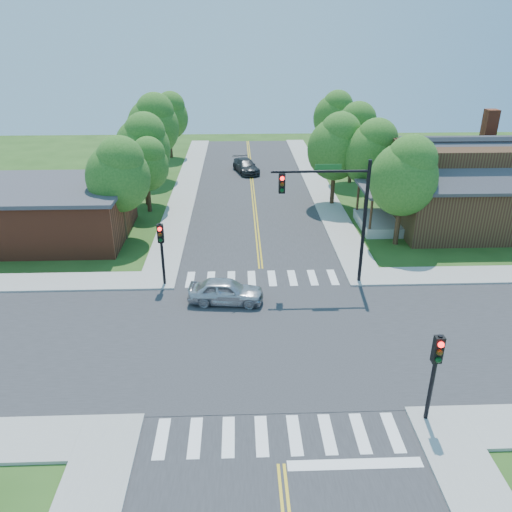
{
  "coord_description": "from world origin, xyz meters",
  "views": [
    {
      "loc": [
        -1.3,
        -19.83,
        13.5
      ],
      "look_at": [
        -0.4,
        4.67,
        2.2
      ],
      "focal_mm": 35.0,
      "sensor_mm": 36.0,
      "label": 1
    }
  ],
  "objects_px": {
    "signal_mast_ne": "(335,203)",
    "car_dgrey": "(246,166)",
    "car_silver": "(226,292)",
    "house_ne": "(467,183)",
    "signal_pole_nw": "(161,243)",
    "signal_pole_se": "(436,363)"
  },
  "relations": [
    {
      "from": "signal_mast_ne",
      "to": "car_silver",
      "type": "bearing_deg",
      "value": -160.7
    },
    {
      "from": "signal_pole_nw",
      "to": "car_silver",
      "type": "distance_m",
      "value": 4.56
    },
    {
      "from": "signal_mast_ne",
      "to": "car_silver",
      "type": "relative_size",
      "value": 1.74
    },
    {
      "from": "signal_mast_ne",
      "to": "car_dgrey",
      "type": "relative_size",
      "value": 1.47
    },
    {
      "from": "house_ne",
      "to": "car_dgrey",
      "type": "height_order",
      "value": "house_ne"
    },
    {
      "from": "signal_pole_nw",
      "to": "house_ne",
      "type": "distance_m",
      "value": 22.45
    },
    {
      "from": "signal_pole_nw",
      "to": "car_silver",
      "type": "relative_size",
      "value": 0.92
    },
    {
      "from": "signal_pole_nw",
      "to": "house_ne",
      "type": "height_order",
      "value": "house_ne"
    },
    {
      "from": "signal_mast_ne",
      "to": "signal_pole_se",
      "type": "xyz_separation_m",
      "value": [
        1.69,
        -11.21,
        -2.19
      ]
    },
    {
      "from": "car_silver",
      "to": "house_ne",
      "type": "bearing_deg",
      "value": -52.38
    },
    {
      "from": "house_ne",
      "to": "signal_mast_ne",
      "type": "bearing_deg",
      "value": -142.32
    },
    {
      "from": "signal_mast_ne",
      "to": "house_ne",
      "type": "bearing_deg",
      "value": 37.68
    },
    {
      "from": "signal_mast_ne",
      "to": "house_ne",
      "type": "relative_size",
      "value": 0.55
    },
    {
      "from": "signal_pole_nw",
      "to": "car_dgrey",
      "type": "height_order",
      "value": "signal_pole_nw"
    },
    {
      "from": "signal_mast_ne",
      "to": "car_silver",
      "type": "distance_m",
      "value": 7.57
    },
    {
      "from": "signal_pole_se",
      "to": "house_ne",
      "type": "distance_m",
      "value": 22.03
    },
    {
      "from": "car_silver",
      "to": "car_dgrey",
      "type": "distance_m",
      "value": 26.28
    },
    {
      "from": "house_ne",
      "to": "car_dgrey",
      "type": "xyz_separation_m",
      "value": [
        -15.61,
        15.5,
        -2.66
      ]
    },
    {
      "from": "signal_pole_se",
      "to": "car_silver",
      "type": "relative_size",
      "value": 0.92
    },
    {
      "from": "signal_pole_nw",
      "to": "car_silver",
      "type": "height_order",
      "value": "signal_pole_nw"
    },
    {
      "from": "signal_pole_nw",
      "to": "signal_pole_se",
      "type": "bearing_deg",
      "value": -45.0
    },
    {
      "from": "signal_mast_ne",
      "to": "house_ne",
      "type": "height_order",
      "value": "signal_mast_ne"
    }
  ]
}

